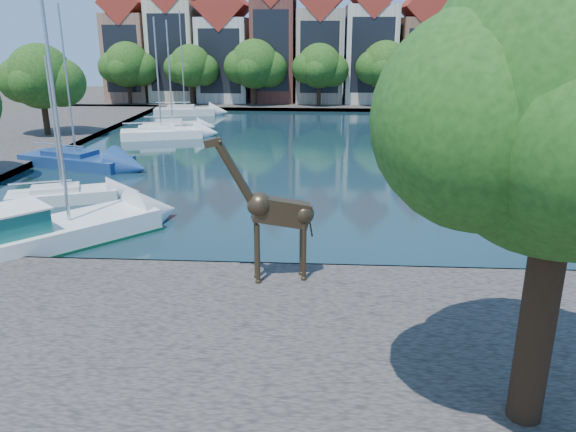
% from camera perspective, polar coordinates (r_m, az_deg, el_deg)
% --- Properties ---
extents(ground, '(160.00, 160.00, 0.00)m').
position_cam_1_polar(ground, '(22.68, -3.33, -5.84)').
color(ground, '#38332B').
rests_on(ground, ground).
extents(water_basin, '(38.00, 50.00, 0.08)m').
position_cam_1_polar(water_basin, '(45.57, 0.23, 6.55)').
color(water_basin, black).
rests_on(water_basin, ground).
extents(near_quay, '(50.00, 14.00, 0.50)m').
position_cam_1_polar(near_quay, '(16.47, -6.30, -14.96)').
color(near_quay, '#524C47').
rests_on(near_quay, ground).
extents(far_quay, '(60.00, 16.00, 0.50)m').
position_cam_1_polar(far_quay, '(77.13, 1.65, 11.48)').
color(far_quay, '#524C47').
rests_on(far_quay, ground).
extents(plane_tree, '(8.32, 6.40, 10.62)m').
position_cam_1_polar(plane_tree, '(12.70, 27.21, 9.20)').
color(plane_tree, '#332114').
rests_on(plane_tree, near_quay).
extents(townhouse_west_end, '(5.44, 9.18, 14.93)m').
position_cam_1_polar(townhouse_west_end, '(80.74, -15.55, 16.22)').
color(townhouse_west_end, '#976952').
rests_on(townhouse_west_end, far_quay).
extents(townhouse_west_mid, '(5.94, 9.18, 16.79)m').
position_cam_1_polar(townhouse_west_mid, '(79.03, -11.29, 17.12)').
color(townhouse_west_mid, beige).
rests_on(townhouse_west_mid, far_quay).
extents(townhouse_west_inner, '(6.43, 9.18, 15.15)m').
position_cam_1_polar(townhouse_west_inner, '(77.69, -6.40, 16.68)').
color(townhouse_west_inner, beige).
rests_on(townhouse_west_inner, far_quay).
extents(townhouse_center, '(5.44, 9.18, 16.93)m').
position_cam_1_polar(townhouse_center, '(76.84, -1.42, 17.52)').
color(townhouse_center, brown).
rests_on(townhouse_center, far_quay).
extents(townhouse_east_inner, '(5.94, 9.18, 15.79)m').
position_cam_1_polar(townhouse_east_inner, '(76.57, 3.27, 17.03)').
color(townhouse_east_inner, tan).
rests_on(townhouse_east_inner, far_quay).
extents(townhouse_east_mid, '(6.43, 9.18, 16.65)m').
position_cam_1_polar(townhouse_east_mid, '(76.79, 8.35, 17.15)').
color(townhouse_east_mid, beige).
rests_on(townhouse_east_mid, far_quay).
extents(townhouse_east_end, '(5.44, 9.18, 14.43)m').
position_cam_1_polar(townhouse_east_end, '(77.58, 13.30, 16.15)').
color(townhouse_east_end, brown).
rests_on(townhouse_east_end, far_quay).
extents(far_tree_far_west, '(7.28, 5.60, 7.68)m').
position_cam_1_polar(far_tree_far_west, '(75.27, -15.94, 14.43)').
color(far_tree_far_west, '#332114').
rests_on(far_tree_far_west, far_quay).
extents(far_tree_west, '(6.76, 5.20, 7.36)m').
position_cam_1_polar(far_tree_west, '(73.07, -9.81, 14.66)').
color(far_tree_west, '#332114').
rests_on(far_tree_west, far_quay).
extents(far_tree_mid_west, '(7.80, 6.00, 8.00)m').
position_cam_1_polar(far_tree_mid_west, '(71.67, -3.35, 15.00)').
color(far_tree_mid_west, '#332114').
rests_on(far_tree_mid_west, far_quay).
extents(far_tree_mid_east, '(7.02, 5.40, 7.52)m').
position_cam_1_polar(far_tree_mid_east, '(71.18, 3.27, 14.84)').
color(far_tree_mid_east, '#332114').
rests_on(far_tree_mid_east, far_quay).
extents(far_tree_east, '(7.54, 5.80, 7.84)m').
position_cam_1_polar(far_tree_east, '(71.57, 9.92, 14.72)').
color(far_tree_east, '#332114').
rests_on(far_tree_east, far_quay).
extents(far_tree_far_east, '(6.76, 5.20, 7.36)m').
position_cam_1_polar(far_tree_far_east, '(72.85, 16.36, 14.20)').
color(far_tree_far_east, '#332114').
rests_on(far_tree_far_east, far_quay).
extents(side_tree_left_far, '(7.28, 5.60, 7.88)m').
position_cam_1_polar(side_tree_left_far, '(54.52, -23.75, 12.65)').
color(side_tree_left_far, '#332114').
rests_on(side_tree_left_far, left_quay).
extents(giraffe_statue, '(3.72, 1.20, 5.35)m').
position_cam_1_polar(giraffe_statue, '(20.03, -1.51, 0.45)').
color(giraffe_statue, '#392C1C').
rests_on(giraffe_statue, near_quay).
extents(motorsailer, '(9.01, 9.43, 10.73)m').
position_cam_1_polar(motorsailer, '(26.86, -24.24, -1.53)').
color(motorsailer, white).
rests_on(motorsailer, water_basin).
extents(sailboat_left_a, '(6.17, 4.04, 7.97)m').
position_cam_1_polar(sailboat_left_a, '(34.12, -21.91, 2.16)').
color(sailboat_left_a, silver).
rests_on(sailboat_left_a, water_basin).
extents(sailboat_left_b, '(8.67, 5.25, 10.98)m').
position_cam_1_polar(sailboat_left_b, '(43.09, -20.72, 5.54)').
color(sailboat_left_b, navy).
rests_on(sailboat_left_b, water_basin).
extents(sailboat_left_c, '(7.56, 4.55, 10.40)m').
position_cam_1_polar(sailboat_left_c, '(52.60, -12.73, 8.37)').
color(sailboat_left_c, white).
rests_on(sailboat_left_c, water_basin).
extents(sailboat_left_d, '(6.02, 3.29, 10.24)m').
position_cam_1_polar(sailboat_left_d, '(56.38, -11.62, 9.09)').
color(sailboat_left_d, silver).
rests_on(sailboat_left_d, water_basin).
extents(sailboat_left_e, '(7.20, 3.52, 11.43)m').
position_cam_1_polar(sailboat_left_e, '(67.06, -10.44, 10.57)').
color(sailboat_left_e, silver).
rests_on(sailboat_left_e, water_basin).
extents(sailboat_right_a, '(5.25, 2.51, 9.06)m').
position_cam_1_polar(sailboat_right_a, '(31.18, 24.44, 0.44)').
color(sailboat_right_a, white).
rests_on(sailboat_right_a, water_basin).
extents(sailboat_right_b, '(6.90, 3.45, 12.04)m').
position_cam_1_polar(sailboat_right_b, '(44.64, 15.76, 6.40)').
color(sailboat_right_b, navy).
rests_on(sailboat_right_b, water_basin).
extents(sailboat_right_c, '(5.93, 2.72, 8.97)m').
position_cam_1_polar(sailboat_right_c, '(52.10, 14.06, 8.09)').
color(sailboat_right_c, silver).
rests_on(sailboat_right_c, water_basin).
extents(sailboat_right_d, '(5.19, 1.86, 10.20)m').
position_cam_1_polar(sailboat_right_d, '(57.84, 15.17, 9.06)').
color(sailboat_right_d, white).
rests_on(sailboat_right_d, water_basin).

